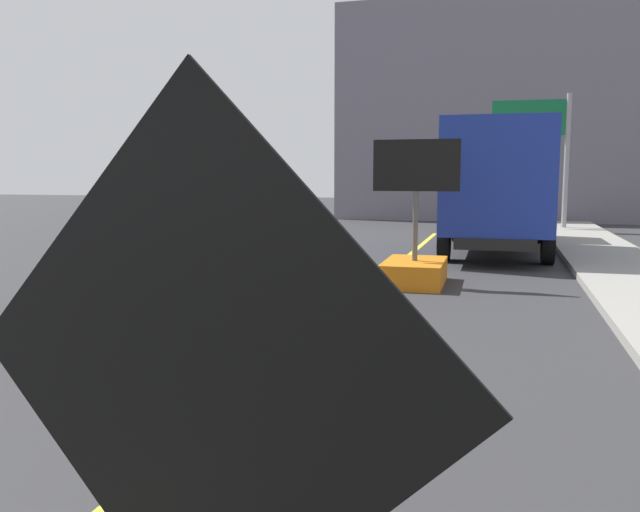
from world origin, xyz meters
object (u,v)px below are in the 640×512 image
Objects in this scene: box_truck at (497,185)px; pickup_car at (205,267)px; highway_guide_sign at (545,138)px; traffic_cone_mid_lane at (319,373)px; arrow_board_trailer at (415,259)px; roadwork_sign at (200,386)px; traffic_cone_far_lane at (366,323)px; traffic_cone_curbside at (382,289)px.

box_truck is 10.07m from pickup_car.
highway_guide_sign reaches higher than traffic_cone_mid_lane.
box_truck is at bearing 83.97° from traffic_cone_mid_lane.
arrow_board_trailer is 0.54× the size of highway_guide_sign.
traffic_cone_mid_lane is at bearing 101.00° from roadwork_sign.
pickup_car is 6.85× the size of traffic_cone_mid_lane.
arrow_board_trailer is at bearing -103.86° from box_truck.
traffic_cone_mid_lane is (-1.33, -12.55, -1.47)m from box_truck.
arrow_board_trailer is 4.36m from pickup_car.
roadwork_sign is 16.24m from box_truck.
arrow_board_trailer is 4.82m from traffic_cone_far_lane.
highway_guide_sign is 7.22× the size of traffic_cone_mid_lane.
arrow_board_trailer reaches higher than traffic_cone_mid_lane.
arrow_board_trailer is 6.01m from box_truck.
pickup_car is 7.03× the size of traffic_cone_far_lane.
highway_guide_sign is (2.18, 23.88, 1.95)m from roadwork_sign.
arrow_board_trailer reaches higher than traffic_cone_curbside.
traffic_cone_far_lane is at bearing -26.48° from pickup_car.
highway_guide_sign reaches higher than arrow_board_trailer.
traffic_cone_curbside is (-3.13, -15.90, -3.08)m from highway_guide_sign.
roadwork_sign is 5.88m from traffic_cone_far_lane.
roadwork_sign is at bearing -83.21° from traffic_cone_curbside.
highway_guide_sign reaches higher than traffic_cone_curbside.
box_truck is 12.71m from traffic_cone_mid_lane.
roadwork_sign reaches higher than traffic_cone_mid_lane.
traffic_cone_mid_lane is at bearing -89.35° from arrow_board_trailer.
highway_guide_sign is 16.50m from traffic_cone_curbside.
highway_guide_sign is 20.65m from traffic_cone_mid_lane.
roadwork_sign reaches higher than traffic_cone_far_lane.
box_truck is 11.13× the size of traffic_cone_curbside.
traffic_cone_far_lane is at bearing -99.09° from highway_guide_sign.
traffic_cone_far_lane is (-1.33, -10.50, -1.47)m from box_truck.
highway_guide_sign reaches higher than box_truck.
traffic_cone_mid_lane is (-0.71, 3.67, -1.13)m from roadwork_sign.
box_truck is at bearing 87.84° from roadwork_sign.
traffic_cone_far_lane is at bearing 90.25° from traffic_cone_mid_lane.
arrow_board_trailer reaches higher than traffic_cone_far_lane.
box_truck reaches higher than pickup_car.
roadwork_sign is at bearing -82.81° from traffic_cone_far_lane.
pickup_car is at bearing -127.11° from arrow_board_trailer.
traffic_cone_curbside is at bearing -101.15° from highway_guide_sign.
traffic_cone_mid_lane is 4.32m from traffic_cone_curbside.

